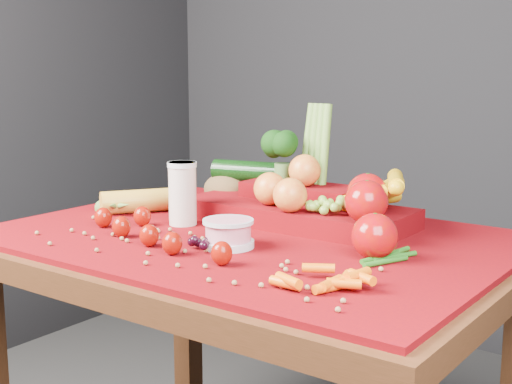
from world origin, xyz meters
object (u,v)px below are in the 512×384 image
Objects in this scene: yogurt_bowl at (228,232)px; produce_mound at (311,198)px; table at (250,283)px; milk_glass at (182,191)px.

yogurt_bowl is 0.17× the size of produce_mound.
milk_glass reaches higher than table.
yogurt_bowl is at bearing -75.29° from table.
table is 0.26m from milk_glass.
table is 0.18m from yogurt_bowl.
yogurt_bowl is at bearing -95.49° from produce_mound.
milk_glass is at bearing -144.69° from produce_mound.
milk_glass is at bearing 154.69° from yogurt_bowl.
milk_glass is 1.38× the size of yogurt_bowl.
produce_mound is at bearing 35.31° from milk_glass.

